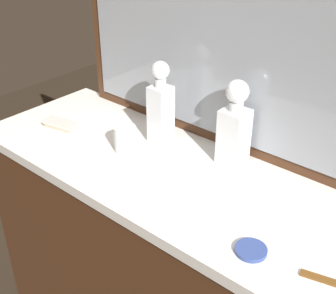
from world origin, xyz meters
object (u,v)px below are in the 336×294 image
Objects in this scene: silver_brush_far_left at (61,124)px; crystal_decanter_left at (161,110)px; crystal_decanter_rear at (234,131)px; tortoiseshell_comb at (327,281)px; crystal_tumbler_front at (125,140)px; porcelain_dish at (251,250)px.

crystal_decanter_left is at bearing 25.50° from silver_brush_far_left.
tortoiseshell_comb is at bearing -32.90° from crystal_decanter_rear.
silver_brush_far_left is at bearing -160.98° from crystal_decanter_rear.
porcelain_dish is (0.60, -0.15, -0.04)m from crystal_tumbler_front.
tortoiseshell_comb is at bearing -4.39° from silver_brush_far_left.
silver_brush_far_left is 1.77× the size of porcelain_dish.
porcelain_dish is at bearing -27.27° from crystal_decanter_left.
silver_brush_far_left is (-0.63, -0.22, -0.10)m from crystal_decanter_rear.
crystal_decanter_left is 0.16m from crystal_tumbler_front.
porcelain_dish is (0.91, -0.11, -0.01)m from silver_brush_far_left.
porcelain_dish is (0.28, -0.33, -0.11)m from crystal_decanter_rear.
crystal_decanter_rear is 0.67m from silver_brush_far_left.
crystal_decanter_left is 0.41m from silver_brush_far_left.
silver_brush_far_left is at bearing -172.90° from crystal_tumbler_front.
crystal_decanter_rear is at bearing 130.06° from porcelain_dish.
crystal_decanter_left is at bearing 161.02° from tortoiseshell_comb.
porcelain_dish is at bearing -49.94° from crystal_decanter_rear.
crystal_tumbler_front is at bearing 165.65° from porcelain_dish.
crystal_decanter_rear is 0.28m from crystal_decanter_left.
crystal_tumbler_front is 0.74× the size of tortoiseshell_comb.
porcelain_dish is at bearing -14.35° from crystal_tumbler_front.
silver_brush_far_left is (-0.31, -0.04, -0.03)m from crystal_tumbler_front.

